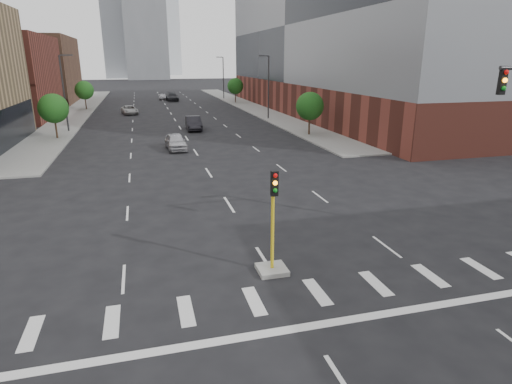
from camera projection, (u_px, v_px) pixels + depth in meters
name	position (u px, v px, depth m)	size (l,w,h in m)	color
sidewalk_left_far	(80.00, 110.00, 74.15)	(5.00, 92.00, 0.15)	gray
sidewalk_right_far	(247.00, 106.00, 81.55)	(5.00, 92.00, 0.15)	gray
building_left_far_b	(20.00, 70.00, 85.76)	(20.00, 24.00, 13.00)	brown
building_right_main	(355.00, 43.00, 68.98)	(24.00, 70.00, 22.00)	brown
tower_left	(125.00, 0.00, 200.21)	(22.00, 22.00, 70.00)	#B2B7BC
tower_right	(159.00, 1.00, 240.07)	(20.00, 20.00, 80.00)	#B2B7BC
tower_mid	(145.00, 27.00, 187.59)	(18.00, 18.00, 44.00)	slate
median_traffic_signal	(272.00, 251.00, 17.59)	(1.20, 1.20, 4.40)	#999993
streetlight_right_a	(268.00, 85.00, 62.17)	(1.60, 0.22, 9.07)	#2D2D30
streetlight_right_b	(223.00, 76.00, 94.46)	(1.60, 0.22, 9.07)	#2D2D30
streetlight_left	(64.00, 90.00, 50.94)	(1.60, 0.22, 9.07)	#2D2D30
tree_left_near	(53.00, 108.00, 46.66)	(3.20, 3.20, 4.85)	#382619
tree_left_far	(84.00, 90.00, 74.33)	(3.20, 3.20, 4.85)	#382619
tree_right_near	(310.00, 106.00, 48.96)	(3.20, 3.20, 4.85)	#382619
tree_right_far	(235.00, 86.00, 85.86)	(3.20, 3.20, 4.85)	#382619
car_near_left	(176.00, 142.00, 42.01)	(1.85, 4.60, 1.57)	#B4B4B9
car_mid_right	(193.00, 123.00, 53.71)	(1.79, 5.13, 1.69)	black
car_far_left	(130.00, 110.00, 69.26)	(2.26, 4.89, 1.36)	#B1B1B1
car_deep_right	(172.00, 97.00, 91.12)	(2.34, 5.76, 1.67)	black
car_distant	(163.00, 97.00, 93.92)	(1.61, 4.01, 1.37)	#B2B3B7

